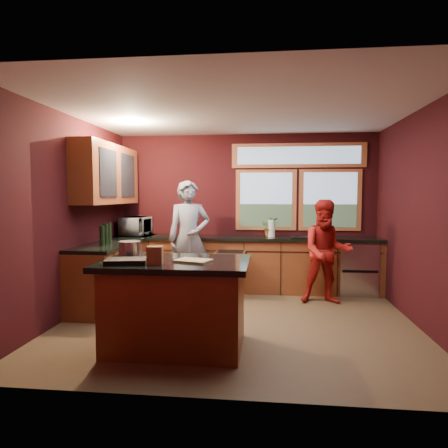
% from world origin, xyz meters
% --- Properties ---
extents(floor, '(4.50, 4.50, 0.00)m').
position_xyz_m(floor, '(0.00, 0.00, 0.00)').
color(floor, brown).
rests_on(floor, ground).
extents(room_shell, '(4.52, 4.02, 2.71)m').
position_xyz_m(room_shell, '(-0.60, 0.32, 1.80)').
color(room_shell, black).
rests_on(room_shell, ground).
extents(back_counter, '(4.50, 0.64, 0.93)m').
position_xyz_m(back_counter, '(0.20, 1.70, 0.46)').
color(back_counter, brown).
rests_on(back_counter, floor).
extents(left_counter, '(0.64, 2.30, 0.93)m').
position_xyz_m(left_counter, '(-1.95, 0.85, 0.47)').
color(left_counter, brown).
rests_on(left_counter, floor).
extents(island, '(1.55, 1.05, 0.95)m').
position_xyz_m(island, '(-0.58, -0.96, 0.48)').
color(island, brown).
rests_on(island, floor).
extents(person_grey, '(0.79, 0.64, 1.87)m').
position_xyz_m(person_grey, '(-0.87, 1.21, 0.93)').
color(person_grey, slate).
rests_on(person_grey, floor).
extents(person_red, '(0.79, 0.62, 1.57)m').
position_xyz_m(person_red, '(1.27, 1.02, 0.79)').
color(person_red, '#A51713').
rests_on(person_red, floor).
extents(microwave, '(0.44, 0.61, 0.32)m').
position_xyz_m(microwave, '(-1.92, 1.70, 1.09)').
color(microwave, '#999999').
rests_on(microwave, left_counter).
extents(potted_plant, '(0.29, 0.25, 0.33)m').
position_xyz_m(potted_plant, '(0.43, 1.75, 1.09)').
color(potted_plant, '#999999').
rests_on(potted_plant, back_counter).
extents(paper_towel, '(0.12, 0.12, 0.28)m').
position_xyz_m(paper_towel, '(0.45, 1.70, 1.07)').
color(paper_towel, silver).
rests_on(paper_towel, back_counter).
extents(cutting_board, '(0.41, 0.35, 0.02)m').
position_xyz_m(cutting_board, '(-0.38, -1.01, 0.95)').
color(cutting_board, tan).
rests_on(cutting_board, island).
extents(stock_pot, '(0.24, 0.24, 0.18)m').
position_xyz_m(stock_pot, '(-1.13, -0.81, 1.03)').
color(stock_pot, '#A9A9AE').
rests_on(stock_pot, island).
extents(paper_bag, '(0.16, 0.14, 0.18)m').
position_xyz_m(paper_bag, '(-0.73, -1.21, 1.03)').
color(paper_bag, brown).
rests_on(paper_bag, island).
extents(black_tray, '(0.45, 0.36, 0.05)m').
position_xyz_m(black_tray, '(-1.03, -1.21, 0.97)').
color(black_tray, black).
rests_on(black_tray, island).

